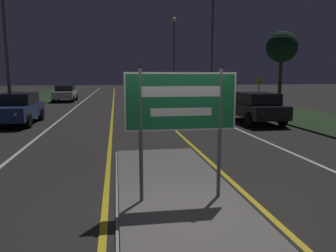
{
  "coord_description": "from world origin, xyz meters",
  "views": [
    {
      "loc": [
        -1.15,
        -5.14,
        2.37
      ],
      "look_at": [
        0.0,
        2.1,
        1.24
      ],
      "focal_mm": 35.0,
      "sensor_mm": 36.0,
      "label": 1
    }
  ],
  "objects_px": {
    "car_approaching_1": "(65,93)",
    "warning_sign": "(259,89)",
    "highway_sign": "(181,107)",
    "streetlight_left_near": "(4,9)",
    "streetlight_right_near": "(213,22)",
    "streetlight_right_far": "(174,46)",
    "car_receding_1": "(197,94)",
    "car_receding_0": "(255,107)",
    "car_approaching_0": "(17,108)"
  },
  "relations": [
    {
      "from": "highway_sign",
      "to": "streetlight_right_far",
      "type": "xyz_separation_m",
      "value": [
        6.21,
        35.63,
        4.29
      ]
    },
    {
      "from": "streetlight_left_near",
      "to": "warning_sign",
      "type": "height_order",
      "value": "streetlight_left_near"
    },
    {
      "from": "streetlight_right_far",
      "to": "streetlight_right_near",
      "type": "bearing_deg",
      "value": -88.79
    },
    {
      "from": "highway_sign",
      "to": "car_receding_1",
      "type": "height_order",
      "value": "highway_sign"
    },
    {
      "from": "highway_sign",
      "to": "streetlight_left_near",
      "type": "bearing_deg",
      "value": 118.87
    },
    {
      "from": "car_receding_0",
      "to": "streetlight_right_near",
      "type": "bearing_deg",
      "value": 85.94
    },
    {
      "from": "streetlight_right_near",
      "to": "car_approaching_1",
      "type": "bearing_deg",
      "value": 154.88
    },
    {
      "from": "streetlight_right_far",
      "to": "car_receding_1",
      "type": "height_order",
      "value": "streetlight_right_far"
    },
    {
      "from": "streetlight_right_near",
      "to": "streetlight_right_far",
      "type": "bearing_deg",
      "value": 91.21
    },
    {
      "from": "streetlight_right_far",
      "to": "car_approaching_0",
      "type": "xyz_separation_m",
      "value": [
        -12.19,
        -24.34,
        -5.31
      ]
    },
    {
      "from": "highway_sign",
      "to": "car_approaching_1",
      "type": "xyz_separation_m",
      "value": [
        -5.8,
        25.92,
        -1.04
      ]
    },
    {
      "from": "car_receding_1",
      "to": "car_approaching_1",
      "type": "distance_m",
      "value": 12.28
    },
    {
      "from": "car_approaching_1",
      "to": "streetlight_left_near",
      "type": "bearing_deg",
      "value": -92.08
    },
    {
      "from": "streetlight_right_near",
      "to": "car_approaching_1",
      "type": "distance_m",
      "value": 14.8
    },
    {
      "from": "streetlight_right_near",
      "to": "car_receding_1",
      "type": "relative_size",
      "value": 2.3
    },
    {
      "from": "car_approaching_1",
      "to": "warning_sign",
      "type": "xyz_separation_m",
      "value": [
        14.34,
        -10.35,
        0.67
      ]
    },
    {
      "from": "car_receding_1",
      "to": "car_approaching_1",
      "type": "relative_size",
      "value": 1.04
    },
    {
      "from": "streetlight_right_far",
      "to": "car_approaching_1",
      "type": "bearing_deg",
      "value": -141.04
    },
    {
      "from": "streetlight_right_near",
      "to": "car_receding_0",
      "type": "xyz_separation_m",
      "value": [
        -0.73,
        -10.28,
        -5.75
      ]
    },
    {
      "from": "highway_sign",
      "to": "car_receding_0",
      "type": "height_order",
      "value": "highway_sign"
    },
    {
      "from": "streetlight_right_near",
      "to": "streetlight_right_far",
      "type": "distance_m",
      "value": 15.5
    },
    {
      "from": "highway_sign",
      "to": "car_receding_1",
      "type": "bearing_deg",
      "value": 75.1
    },
    {
      "from": "streetlight_left_near",
      "to": "car_receding_0",
      "type": "height_order",
      "value": "streetlight_left_near"
    },
    {
      "from": "car_receding_0",
      "to": "warning_sign",
      "type": "xyz_separation_m",
      "value": [
        2.74,
        5.72,
        0.63
      ]
    },
    {
      "from": "highway_sign",
      "to": "car_receding_0",
      "type": "distance_m",
      "value": 11.49
    },
    {
      "from": "streetlight_left_near",
      "to": "streetlight_right_far",
      "type": "distance_m",
      "value": 27.23
    },
    {
      "from": "streetlight_left_near",
      "to": "car_receding_0",
      "type": "bearing_deg",
      "value": -7.56
    },
    {
      "from": "highway_sign",
      "to": "car_approaching_1",
      "type": "distance_m",
      "value": 26.58
    },
    {
      "from": "car_receding_0",
      "to": "streetlight_left_near",
      "type": "bearing_deg",
      "value": 172.44
    },
    {
      "from": "highway_sign",
      "to": "car_receding_1",
      "type": "distance_m",
      "value": 22.91
    },
    {
      "from": "streetlight_right_near",
      "to": "car_approaching_1",
      "type": "relative_size",
      "value": 2.4
    },
    {
      "from": "streetlight_right_near",
      "to": "streetlight_right_far",
      "type": "xyz_separation_m",
      "value": [
        -0.33,
        15.49,
        -0.45
      ]
    },
    {
      "from": "streetlight_left_near",
      "to": "car_approaching_1",
      "type": "xyz_separation_m",
      "value": [
        0.53,
        14.45,
        -4.72
      ]
    },
    {
      "from": "car_approaching_0",
      "to": "car_approaching_1",
      "type": "distance_m",
      "value": 14.63
    },
    {
      "from": "highway_sign",
      "to": "car_receding_1",
      "type": "xyz_separation_m",
      "value": [
        5.88,
        22.12,
        -1.05
      ]
    },
    {
      "from": "car_approaching_1",
      "to": "warning_sign",
      "type": "bearing_deg",
      "value": -35.8
    },
    {
      "from": "streetlight_right_far",
      "to": "car_approaching_1",
      "type": "xyz_separation_m",
      "value": [
        -12.01,
        -9.71,
        -5.33
      ]
    },
    {
      "from": "highway_sign",
      "to": "car_approaching_0",
      "type": "xyz_separation_m",
      "value": [
        -5.98,
        11.3,
        -1.02
      ]
    },
    {
      "from": "streetlight_right_far",
      "to": "warning_sign",
      "type": "relative_size",
      "value": 4.23
    },
    {
      "from": "streetlight_left_near",
      "to": "car_receding_1",
      "type": "bearing_deg",
      "value": 41.1
    },
    {
      "from": "streetlight_right_far",
      "to": "warning_sign",
      "type": "bearing_deg",
      "value": -83.35
    },
    {
      "from": "streetlight_right_far",
      "to": "car_approaching_0",
      "type": "bearing_deg",
      "value": -116.61
    },
    {
      "from": "streetlight_right_near",
      "to": "streetlight_right_far",
      "type": "relative_size",
      "value": 1.05
    },
    {
      "from": "car_receding_1",
      "to": "car_approaching_0",
      "type": "xyz_separation_m",
      "value": [
        -11.86,
        -10.82,
        0.03
      ]
    },
    {
      "from": "streetlight_right_near",
      "to": "warning_sign",
      "type": "relative_size",
      "value": 4.44
    },
    {
      "from": "car_receding_0",
      "to": "car_approaching_1",
      "type": "distance_m",
      "value": 19.82
    },
    {
      "from": "streetlight_right_near",
      "to": "car_approaching_0",
      "type": "height_order",
      "value": "streetlight_right_near"
    },
    {
      "from": "car_approaching_0",
      "to": "warning_sign",
      "type": "height_order",
      "value": "warning_sign"
    },
    {
      "from": "streetlight_left_near",
      "to": "car_receding_1",
      "type": "xyz_separation_m",
      "value": [
        12.2,
        10.65,
        -4.73
      ]
    },
    {
      "from": "highway_sign",
      "to": "streetlight_right_far",
      "type": "bearing_deg",
      "value": 80.11
    }
  ]
}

